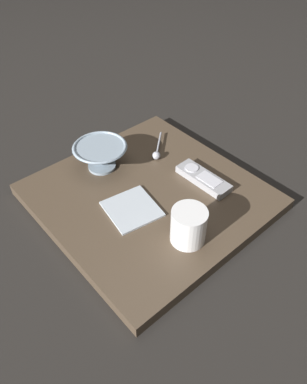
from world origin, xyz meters
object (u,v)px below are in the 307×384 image
(teaspoon, at_px, (157,153))
(tv_remote_near, at_px, (203,178))
(cereal_bowl, at_px, (101,155))
(coffee_mug, at_px, (189,226))
(folded_napkin, at_px, (132,209))

(teaspoon, bearing_deg, tv_remote_near, 96.92)
(cereal_bowl, relative_size, tv_remote_near, 0.94)
(coffee_mug, bearing_deg, folded_napkin, -76.10)
(coffee_mug, bearing_deg, cereal_bowl, -90.58)
(folded_napkin, bearing_deg, cereal_bowl, -102.70)
(cereal_bowl, distance_m, coffee_mug, 0.36)
(cereal_bowl, distance_m, teaspoon, 0.17)
(cereal_bowl, height_order, tv_remote_near, cereal_bowl)
(tv_remote_near, bearing_deg, coffee_mug, 33.11)
(folded_napkin, bearing_deg, tv_remote_near, 168.33)
(tv_remote_near, bearing_deg, teaspoon, -83.08)
(cereal_bowl, height_order, coffee_mug, coffee_mug)
(teaspoon, bearing_deg, folded_napkin, 32.45)
(tv_remote_near, distance_m, folded_napkin, 0.22)
(coffee_mug, bearing_deg, teaspoon, -118.78)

